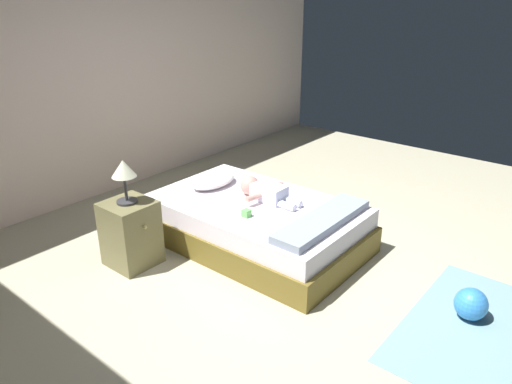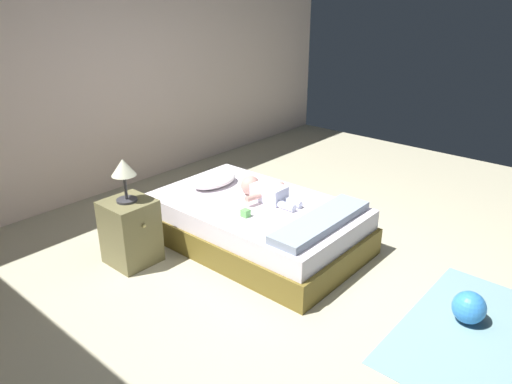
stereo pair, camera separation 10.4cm
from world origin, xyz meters
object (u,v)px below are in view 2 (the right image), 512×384
(bed, at_px, (256,224))
(nightstand, at_px, (131,232))
(baby, at_px, (264,191))
(lamp, at_px, (124,171))
(toy_ball, at_px, (469,307))
(toothbrush, at_px, (277,192))
(toy_block, at_px, (245,213))
(pillow, at_px, (214,180))

(bed, height_order, nightstand, nightstand)
(baby, height_order, nightstand, baby)
(bed, distance_m, lamp, 1.28)
(bed, height_order, toy_ball, bed)
(toothbrush, bearing_deg, toy_block, -167.70)
(baby, relative_size, toy_ball, 2.72)
(bed, bearing_deg, pillow, 85.81)
(pillow, relative_size, lamp, 1.36)
(pillow, height_order, lamp, lamp)
(pillow, xyz_separation_m, toy_block, (-0.32, -0.70, -0.02))
(toothbrush, bearing_deg, pillow, 113.95)
(toothbrush, height_order, toy_ball, toothbrush)
(baby, distance_m, nightstand, 1.22)
(bed, height_order, baby, baby)
(nightstand, height_order, toy_block, nightstand)
(nightstand, relative_size, lamp, 1.54)
(nightstand, distance_m, toy_block, 0.99)
(bed, relative_size, toy_block, 29.46)
(toy_block, bearing_deg, nightstand, 131.80)
(pillow, height_order, nightstand, nightstand)
(toy_ball, bearing_deg, bed, 93.51)
(pillow, distance_m, lamp, 1.04)
(nightstand, xyz_separation_m, toy_ball, (1.05, -2.49, -0.16))
(pillow, height_order, toothbrush, pillow)
(toy_ball, bearing_deg, nightstand, 112.85)
(toothbrush, relative_size, nightstand, 0.24)
(baby, height_order, toy_ball, baby)
(toy_ball, bearing_deg, lamp, 112.85)
(lamp, distance_m, toy_block, 1.05)
(toothbrush, distance_m, toy_block, 0.59)
(baby, distance_m, toothbrush, 0.21)
(bed, distance_m, toy_ball, 1.89)
(toy_block, bearing_deg, bed, 24.22)
(toy_ball, distance_m, toy_block, 1.83)
(bed, bearing_deg, toothbrush, 0.03)
(baby, bearing_deg, lamp, 149.51)
(pillow, relative_size, toy_block, 7.64)
(pillow, bearing_deg, baby, -83.92)
(baby, height_order, lamp, lamp)
(pillow, bearing_deg, toy_block, -114.63)
(pillow, xyz_separation_m, toy_ball, (0.07, -2.46, -0.35))
(baby, bearing_deg, bed, 176.70)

